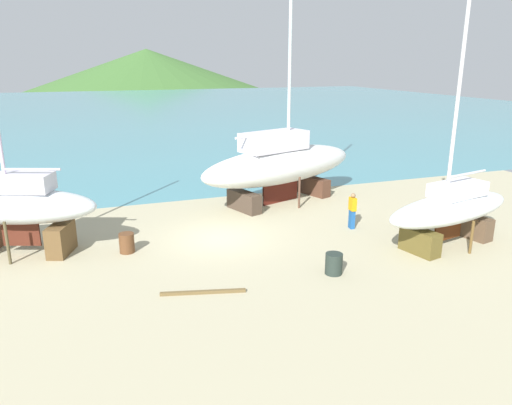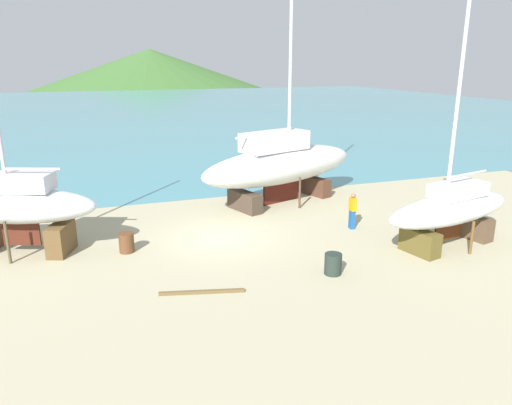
% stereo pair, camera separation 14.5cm
% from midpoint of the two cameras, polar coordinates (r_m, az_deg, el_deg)
% --- Properties ---
extents(ground_plane, '(46.87, 46.87, 0.00)m').
position_cam_midpoint_polar(ground_plane, '(17.46, 0.18, -9.80)').
color(ground_plane, tan).
extents(sea_water, '(150.88, 110.78, 0.01)m').
position_cam_midpoint_polar(sea_water, '(82.40, -15.81, 10.43)').
color(sea_water, teal).
rests_on(sea_water, ground).
extents(headland_hill, '(147.65, 147.65, 25.15)m').
position_cam_midpoint_polar(headland_hill, '(219.00, -12.29, 14.02)').
color(headland_hill, '#3D682E').
rests_on(headland_hill, ground).
extents(sailboat_far_slipway, '(7.34, 3.55, 10.20)m').
position_cam_midpoint_polar(sailboat_far_slipway, '(22.19, 22.20, -0.76)').
color(sailboat_far_slipway, brown).
rests_on(sailboat_far_slipway, ground).
extents(sailboat_large_starboard, '(6.78, 4.15, 10.21)m').
position_cam_midpoint_polar(sailboat_large_starboard, '(21.85, -26.08, -0.52)').
color(sailboat_large_starboard, brown).
rests_on(sailboat_large_starboard, ground).
extents(sailboat_small_center, '(10.76, 6.06, 15.82)m').
position_cam_midpoint_polar(sailboat_small_center, '(26.88, 3.12, 4.60)').
color(sailboat_small_center, '#4F3022').
rests_on(sailboat_small_center, ground).
extents(worker, '(0.29, 0.47, 1.74)m').
position_cam_midpoint_polar(worker, '(23.30, 11.49, -0.92)').
color(worker, '#1B4F91').
rests_on(worker, ground).
extents(barrel_tipped_center, '(0.92, 0.92, 0.81)m').
position_cam_midpoint_polar(barrel_tipped_center, '(18.44, 9.31, -7.17)').
color(barrel_tipped_center, '#242F2A').
rests_on(barrel_tipped_center, ground).
extents(barrel_rust_far, '(0.86, 0.86, 0.83)m').
position_cam_midpoint_polar(barrel_rust_far, '(20.90, -14.84, -4.60)').
color(barrel_rust_far, brown).
rests_on(barrel_rust_far, ground).
extents(timber_long_fore, '(2.88, 0.82, 0.12)m').
position_cam_midpoint_polar(timber_long_fore, '(16.99, -6.16, -10.46)').
color(timber_long_fore, brown).
rests_on(timber_long_fore, ground).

